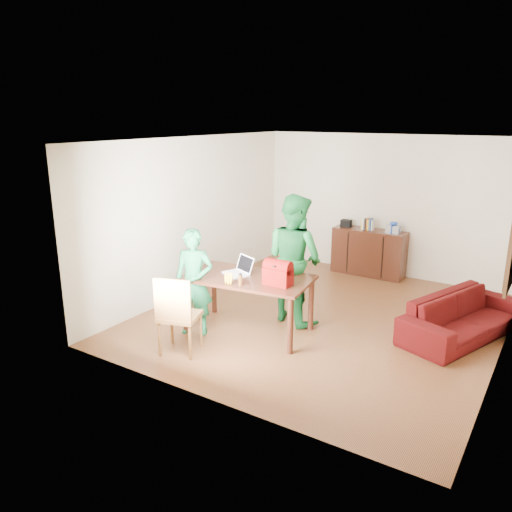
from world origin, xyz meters
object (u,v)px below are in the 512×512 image
Objects in this scene: table at (248,284)px; person_near at (194,282)px; bottle at (240,279)px; sofa at (463,317)px; red_bag at (278,275)px; laptop at (236,271)px; chair at (180,330)px; person_far at (294,259)px.

person_near is (-0.62, -0.46, 0.04)m from table.
sofa is at bearing 35.91° from bottle.
bottle is 3.20m from sofa.
red_bag is (1.14, 0.39, 0.20)m from person_near.
table is 4.36× the size of laptop.
red_bag is at bearing -15.13° from table.
chair is 2.89× the size of red_bag.
table is at bearing 107.09° from bottle.
laptop is at bearing 61.53° from chair.
bottle is at bearing -80.78° from table.
table is 0.58m from red_bag.
sofa is (2.54, 1.84, -0.62)m from bottle.
chair is at bearing -76.86° from laptop.
person_near is at bearing 68.93° from person_far.
person_far is (0.34, 0.73, 0.25)m from table.
bottle is at bearing 146.31° from sofa.
red_bag is at bearing 28.29° from chair.
chair reaches higher than sofa.
sofa is at bearing 6.87° from person_near.
person_near is 4.10× the size of red_bag.
person_far reaches higher than bottle.
sofa is (3.05, 2.52, -0.02)m from chair.
chair is at bearing -92.61° from person_near.
sofa is (3.28, 1.93, -0.47)m from person_near.
table is at bearing 82.98° from person_far.
bottle is 0.08× the size of sofa.
bottle is (0.33, -0.36, 0.04)m from laptop.
person_near is (-0.23, 0.59, 0.45)m from chair.
table is 0.43m from bottle.
table is at bearing 139.47° from sofa.
bottle reaches higher than sofa.
table is 5.05× the size of red_bag.
table is 11.21× the size of bottle.
sofa is (2.87, 1.49, -0.58)m from laptop.
person_far is 4.49× the size of laptop.
laptop is 2.57× the size of bottle.
laptop is (-0.56, -0.74, -0.10)m from person_far.
chair is at bearing -133.41° from red_bag.
laptop is at bearing 23.99° from person_near.
chair is 2.03m from person_far.
chair is at bearing -126.70° from bottle.
laptop reaches higher than bottle.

